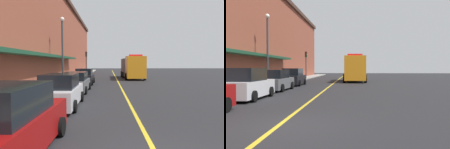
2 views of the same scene
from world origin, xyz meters
The scene contains 12 objects.
ground_plane centered at (0.00, 25.00, 0.00)m, with size 112.00×112.00×0.00m, color #232326.
sidewalk_left centered at (-6.20, 25.00, 0.07)m, with size 2.40×70.00×0.15m, color #9E9B93.
lane_center_stripe centered at (0.00, 25.00, 0.00)m, with size 0.16×70.00×0.01m, color gold.
brick_building_left centered at (-12.94, 23.99, 6.02)m, with size 12.26×64.00×12.02m.
parked_car_1 centered at (-3.90, 6.73, 0.86)m, with size 2.12×4.72×1.85m.
parked_car_2 centered at (-3.95, 12.56, 0.80)m, with size 2.15×4.76×1.70m.
parked_car_3 centered at (-3.95, 18.69, 0.84)m, with size 2.10×4.55×1.80m.
utility_truck centered at (2.45, 26.92, 1.70)m, with size 3.12×9.08×3.56m.
parking_meter_0 centered at (-5.35, 12.96, 1.06)m, with size 0.14×0.18×1.33m.
parking_meter_1 centered at (-5.35, 13.51, 1.06)m, with size 0.14×0.18×1.33m.
street_lamp_left centered at (-5.95, 16.53, 4.40)m, with size 0.44×0.44×6.94m.
traffic_light_near centered at (-5.29, 33.29, 3.16)m, with size 0.38×0.36×4.30m.
Camera 2 is at (2.43, -8.34, 1.87)m, focal length 41.79 mm.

